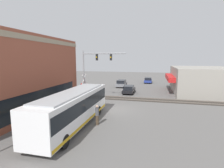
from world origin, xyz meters
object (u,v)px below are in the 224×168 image
object	(u,v)px
crossing_signal	(84,84)
parked_car_grey	(122,83)
parked_car_black	(129,90)
parked_car_blue	(148,80)
city_bus	(74,107)
pedestrian_near_bus	(97,115)
pedestrian_at_crossing	(94,93)

from	to	relation	value
crossing_signal	parked_car_grey	xyz separation A→B (m)	(13.38, -3.07, -1.60)
parked_car_black	parked_car_blue	world-z (taller)	parked_car_blue
city_bus	pedestrian_near_bus	world-z (taller)	city_bus
crossing_signal	pedestrian_near_bus	world-z (taller)	crossing_signal
crossing_signal	pedestrian_at_crossing	world-z (taller)	crossing_signal
parked_car_black	parked_car_blue	distance (m)	14.84
crossing_signal	pedestrian_at_crossing	bearing A→B (deg)	-69.85
city_bus	pedestrian_at_crossing	distance (m)	10.48
city_bus	parked_car_grey	size ratio (longest dim) A/B	2.40
parked_car_grey	parked_car_blue	world-z (taller)	parked_car_grey
pedestrian_near_bus	pedestrian_at_crossing	bearing A→B (deg)	21.42
parked_car_black	parked_car_grey	xyz separation A→B (m)	(6.79, 2.60, 0.05)
crossing_signal	pedestrian_near_bus	bearing A→B (deg)	-151.10
parked_car_black	pedestrian_near_bus	distance (m)	15.67
pedestrian_at_crossing	pedestrian_near_bus	bearing A→B (deg)	-158.58
parked_car_grey	pedestrian_at_crossing	xyz separation A→B (m)	(-12.91, 1.81, 0.26)
city_bus	parked_car_grey	distance (m)	23.22
parked_car_black	parked_car_blue	xyz separation A→B (m)	(14.57, -2.80, 0.01)
city_bus	pedestrian_at_crossing	size ratio (longest dim) A/B	6.12
parked_car_blue	pedestrian_at_crossing	size ratio (longest dim) A/B	2.55
parked_car_black	pedestrian_at_crossing	size ratio (longest dim) A/B	2.48
parked_car_blue	pedestrian_at_crossing	bearing A→B (deg)	160.79
parked_car_grey	pedestrian_near_bus	size ratio (longest dim) A/B	2.53
parked_car_blue	crossing_signal	bearing A→B (deg)	158.17
crossing_signal	parked_car_grey	size ratio (longest dim) A/B	0.81
parked_car_blue	pedestrian_near_bus	xyz separation A→B (m)	(-30.22, 3.47, 0.32)
city_bus	parked_car_black	size ratio (longest dim) A/B	2.47
pedestrian_at_crossing	parked_car_black	bearing A→B (deg)	-35.76
parked_car_grey	pedestrian_near_bus	xyz separation A→B (m)	(-22.43, -1.93, 0.27)
parked_car_blue	city_bus	bearing A→B (deg)	170.11
parked_car_black	pedestrian_at_crossing	distance (m)	7.55
parked_car_black	crossing_signal	bearing A→B (deg)	139.26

